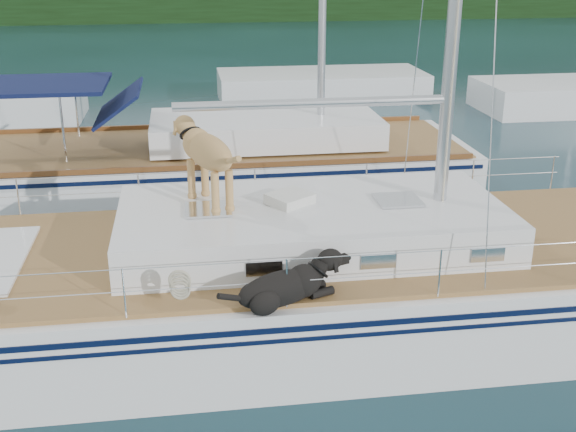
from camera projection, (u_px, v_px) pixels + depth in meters
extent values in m
plane|color=black|center=(255.00, 328.00, 10.28)|extent=(120.00, 120.00, 0.00)
cube|color=#595147|center=(191.00, 11.00, 52.86)|extent=(92.00, 1.00, 1.20)
cube|color=white|center=(255.00, 296.00, 10.10)|extent=(12.00, 3.80, 1.40)
cube|color=olive|center=(254.00, 248.00, 9.85)|extent=(11.52, 3.50, 0.06)
cube|color=white|center=(312.00, 224.00, 9.85)|extent=(5.20, 2.50, 0.55)
cylinder|color=silver|center=(313.00, 103.00, 9.26)|extent=(3.60, 0.12, 0.12)
cylinder|color=silver|center=(269.00, 261.00, 8.02)|extent=(10.56, 0.01, 0.01)
cylinder|color=silver|center=(242.00, 170.00, 11.26)|extent=(10.56, 0.01, 0.01)
cube|color=blue|center=(180.00, 217.00, 10.82)|extent=(0.71, 0.54, 0.05)
cube|color=silver|center=(290.00, 199.00, 9.79)|extent=(0.72, 0.70, 0.14)
torus|color=#BFB498|center=(180.00, 281.00, 8.00)|extent=(0.33, 0.15, 0.32)
cube|color=white|center=(210.00, 176.00, 15.54)|extent=(11.00, 3.50, 1.30)
cube|color=olive|center=(209.00, 147.00, 15.31)|extent=(10.56, 3.29, 0.06)
cube|color=white|center=(265.00, 129.00, 15.35)|extent=(4.80, 2.30, 0.55)
cube|color=#101A44|center=(46.00, 85.00, 14.39)|extent=(2.40, 2.30, 0.08)
cube|color=white|center=(321.00, 87.00, 25.50)|extent=(7.20, 3.00, 1.10)
cube|color=white|center=(576.00, 98.00, 23.80)|extent=(6.40, 3.00, 1.10)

